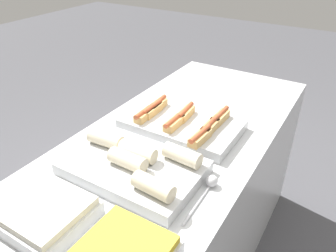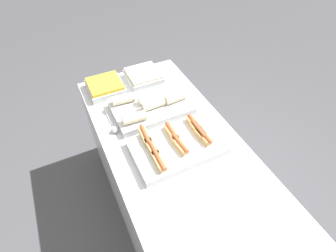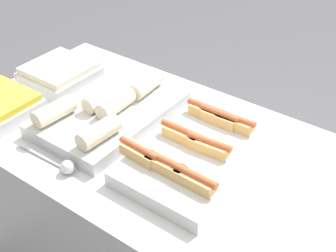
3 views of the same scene
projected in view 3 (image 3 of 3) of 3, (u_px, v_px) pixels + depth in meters
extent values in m
cube|color=silver|center=(190.00, 250.00, 1.74)|extent=(1.73, 0.78, 0.89)
cube|color=silver|center=(201.00, 154.00, 1.45)|extent=(0.33, 0.52, 0.05)
cube|color=tan|center=(220.00, 119.00, 1.53)|extent=(0.13, 0.04, 0.04)
cylinder|color=#C15633|center=(221.00, 114.00, 1.52)|extent=(0.15, 0.02, 0.02)
cube|color=tan|center=(139.00, 154.00, 1.39)|extent=(0.13, 0.05, 0.04)
cylinder|color=#C15633|center=(139.00, 148.00, 1.37)|extent=(0.15, 0.03, 0.02)
cube|color=tan|center=(165.00, 166.00, 1.34)|extent=(0.13, 0.05, 0.04)
cylinder|color=#C15633|center=(165.00, 160.00, 1.33)|extent=(0.15, 0.02, 0.02)
cube|color=tan|center=(182.00, 135.00, 1.46)|extent=(0.13, 0.04, 0.04)
cylinder|color=#C15633|center=(182.00, 130.00, 1.45)|extent=(0.15, 0.02, 0.02)
cube|color=tan|center=(207.00, 112.00, 1.56)|extent=(0.13, 0.05, 0.04)
cylinder|color=#C15633|center=(207.00, 107.00, 1.55)|extent=(0.15, 0.03, 0.02)
cube|color=tan|center=(234.00, 123.00, 1.51)|extent=(0.13, 0.05, 0.04)
cylinder|color=#C15633|center=(235.00, 118.00, 1.50)|extent=(0.15, 0.03, 0.02)
cube|color=tan|center=(194.00, 181.00, 1.29)|extent=(0.13, 0.05, 0.04)
cylinder|color=#C15633|center=(195.00, 176.00, 1.28)|extent=(0.15, 0.03, 0.02)
cube|color=tan|center=(210.00, 146.00, 1.41)|extent=(0.13, 0.05, 0.04)
cylinder|color=#C15633|center=(210.00, 141.00, 1.40)|extent=(0.15, 0.03, 0.02)
cube|color=silver|center=(110.00, 114.00, 1.63)|extent=(0.33, 0.51, 0.05)
cylinder|color=beige|center=(99.00, 132.00, 1.45)|extent=(0.07, 0.15, 0.06)
cylinder|color=beige|center=(146.00, 84.00, 1.69)|extent=(0.07, 0.15, 0.06)
cylinder|color=beige|center=(103.00, 97.00, 1.62)|extent=(0.06, 0.15, 0.06)
cylinder|color=beige|center=(117.00, 103.00, 1.59)|extent=(0.06, 0.15, 0.06)
cylinder|color=beige|center=(54.00, 112.00, 1.55)|extent=(0.07, 0.15, 0.06)
cube|color=silver|center=(60.00, 76.00, 1.85)|extent=(0.25, 0.25, 0.05)
cube|color=silver|center=(59.00, 68.00, 1.83)|extent=(0.23, 0.23, 0.02)
cylinder|color=silver|center=(44.00, 158.00, 1.47)|extent=(0.22, 0.02, 0.01)
sphere|color=silver|center=(68.00, 167.00, 1.41)|extent=(0.04, 0.04, 0.04)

